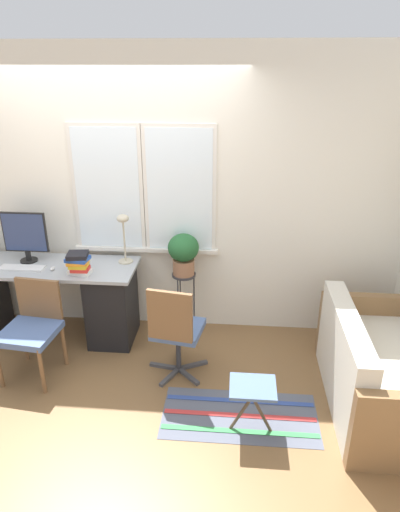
{
  "coord_description": "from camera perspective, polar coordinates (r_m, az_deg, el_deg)",
  "views": [
    {
      "loc": [
        1.17,
        -3.46,
        2.54
      ],
      "look_at": [
        0.86,
        0.15,
        0.98
      ],
      "focal_mm": 32.0,
      "sensor_mm": 36.0,
      "label": 1
    }
  ],
  "objects": [
    {
      "name": "ground_plane",
      "position": [
        4.45,
        -11.52,
        -12.02
      ],
      "size": [
        14.0,
        14.0,
        0.0
      ],
      "primitive_type": "plane",
      "color": "brown"
    },
    {
      "name": "wall_back_with_window",
      "position": [
        4.44,
        -10.5,
        7.43
      ],
      "size": [
        9.0,
        0.12,
        2.7
      ],
      "color": "white",
      "rests_on": "ground_plane"
    },
    {
      "name": "desk",
      "position": [
        4.69,
        -18.93,
        -5.07
      ],
      "size": [
        1.83,
        0.58,
        0.77
      ],
      "color": "#9EA3A8",
      "rests_on": "ground_plane"
    },
    {
      "name": "monitor",
      "position": [
        4.57,
        -21.02,
        2.4
      ],
      "size": [
        0.42,
        0.16,
        0.49
      ],
      "color": "black",
      "rests_on": "desk"
    },
    {
      "name": "keyboard",
      "position": [
        4.51,
        -21.35,
        -1.4
      ],
      "size": [
        0.41,
        0.12,
        0.02
      ],
      "color": "silver",
      "rests_on": "desk"
    },
    {
      "name": "mouse",
      "position": [
        4.38,
        -17.95,
        -1.51
      ],
      "size": [
        0.04,
        0.07,
        0.03
      ],
      "color": "silver",
      "rests_on": "desk"
    },
    {
      "name": "desk_lamp",
      "position": [
        4.28,
        -9.55,
        3.4
      ],
      "size": [
        0.14,
        0.14,
        0.47
      ],
      "color": "#BCB299",
      "rests_on": "desk"
    },
    {
      "name": "book_stack",
      "position": [
        4.19,
        -14.94,
        -0.86
      ],
      "size": [
        0.21,
        0.19,
        0.2
      ],
      "color": "white",
      "rests_on": "desk"
    },
    {
      "name": "desk_chair_wooden",
      "position": [
        4.17,
        -20.25,
        -8.24
      ],
      "size": [
        0.49,
        0.5,
        0.82
      ],
      "rotation": [
        0.0,
        0.0,
        -0.11
      ],
      "color": "brown",
      "rests_on": "ground_plane"
    },
    {
      "name": "office_chair_swivel",
      "position": [
        3.86,
        -3.08,
        -9.15
      ],
      "size": [
        0.52,
        0.52,
        0.89
      ],
      "rotation": [
        0.0,
        0.0,
        2.97
      ],
      "color": "#47474C",
      "rests_on": "ground_plane"
    },
    {
      "name": "couch_loveseat",
      "position": [
        3.92,
        20.84,
        -13.55
      ],
      "size": [
        0.71,
        1.41,
        0.78
      ],
      "rotation": [
        0.0,
        0.0,
        1.57
      ],
      "color": "silver",
      "rests_on": "ground_plane"
    },
    {
      "name": "plant_stand",
      "position": [
        4.43,
        -2.02,
        -3.34
      ],
      "size": [
        0.23,
        0.23,
        0.65
      ],
      "color": "#333338",
      "rests_on": "ground_plane"
    },
    {
      "name": "potted_plant",
      "position": [
        4.29,
        -2.08,
        0.53
      ],
      "size": [
        0.29,
        0.29,
        0.41
      ],
      "color": "#9E6B4C",
      "rests_on": "plant_stand"
    },
    {
      "name": "floor_rug_striped",
      "position": [
        3.76,
        4.98,
        -19.26
      ],
      "size": [
        1.2,
        0.58,
        0.01
      ],
      "color": "#565B6B",
      "rests_on": "ground_plane"
    },
    {
      "name": "folding_stool",
      "position": [
        3.42,
        6.59,
        -16.45
      ],
      "size": [
        0.33,
        0.28,
        0.42
      ],
      "color": "slate",
      "rests_on": "ground_plane"
    }
  ]
}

